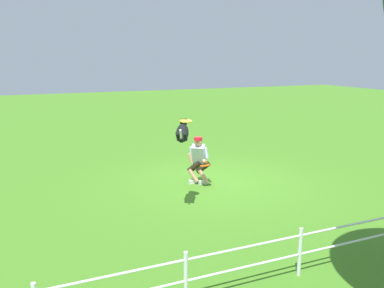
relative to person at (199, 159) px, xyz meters
The scene contains 6 objects.
ground_plane 0.89m from the person, behind, with size 60.00×60.00×0.00m, color #437D21.
person is the anchor object (origin of this frame).
dog 2.20m from the person, 55.43° to the left, with size 0.53×0.91×0.52m.
frisbee_flying 2.13m from the person, 56.49° to the left, with size 0.27×0.27×0.02m, color yellow.
frisbee_held 0.40m from the person, 90.75° to the left, with size 0.27×0.27×0.02m, color #DF5D14.
fence 4.84m from the person, 96.45° to the left, with size 13.45×0.06×0.79m.
Camera 1 is at (4.69, 9.23, 3.35)m, focal length 36.82 mm.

